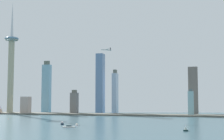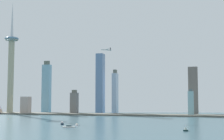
# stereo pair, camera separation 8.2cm
# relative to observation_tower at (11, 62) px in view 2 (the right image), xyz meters

# --- Properties ---
(waterfront_pier) EXTENTS (836.99, 72.46, 3.49)m
(waterfront_pier) POSITION_rel_observation_tower_xyz_m (267.46, -4.24, -142.12)
(waterfront_pier) COLOR #636156
(waterfront_pier) RESTS_ON ground
(observation_tower) EXTENTS (38.98, 38.98, 318.65)m
(observation_tower) POSITION_rel_observation_tower_xyz_m (0.00, 0.00, 0.00)
(observation_tower) COLOR #A6A488
(observation_tower) RESTS_ON ground
(skyscraper_0) EXTENTS (23.41, 18.88, 46.85)m
(skyscraper_0) POSITION_rel_observation_tower_xyz_m (57.12, -13.23, -120.44)
(skyscraper_0) COLOR #B6A399
(skyscraper_0) RESTS_ON ground
(skyscraper_1) EXTENTS (13.48, 16.36, 63.89)m
(skyscraper_1) POSITION_rel_observation_tower_xyz_m (489.99, 3.82, -113.46)
(skyscraper_1) COLOR #87B6BF
(skyscraper_1) RESTS_ON ground
(skyscraper_3) EXTENTS (24.28, 15.16, 152.06)m
(skyscraper_3) POSITION_rel_observation_tower_xyz_m (77.49, 65.84, -71.34)
(skyscraper_3) COLOR #75AAC3
(skyscraper_3) RESTS_ON ground
(skyscraper_4) EXTENTS (20.28, 25.28, 168.74)m
(skyscraper_4) POSITION_rel_observation_tower_xyz_m (238.81, 77.24, -59.50)
(skyscraper_4) COLOR #5C7FAB
(skyscraper_4) RESTS_ON ground
(skyscraper_5) EXTENTS (24.38, 24.92, 125.32)m
(skyscraper_5) POSITION_rel_observation_tower_xyz_m (493.28, 88.78, -81.21)
(skyscraper_5) COLOR #6A635D
(skyscraper_5) RESTS_ON ground
(skyscraper_6) EXTENTS (17.35, 20.96, 65.08)m
(skyscraper_6) POSITION_rel_observation_tower_xyz_m (182.49, 23.10, -113.66)
(skyscraper_6) COLOR slate
(skyscraper_6) RESTS_ON ground
(skyscraper_7) EXTENTS (12.61, 27.24, 124.02)m
(skyscraper_7) POSITION_rel_observation_tower_xyz_m (276.82, 97.05, -85.17)
(skyscraper_7) COLOR #A0B8D4
(skyscraper_7) RESTS_ON ground
(boat_0) EXTENTS (11.59, 17.53, 9.34)m
(boat_0) POSITION_rel_observation_tower_xyz_m (302.91, -322.76, -142.31)
(boat_0) COLOR #102337
(boat_0) RESTS_ON ground
(boat_1) EXTENTS (7.32, 10.21, 3.46)m
(boat_1) POSITION_rel_observation_tower_xyz_m (335.30, -341.21, -142.56)
(boat_1) COLOR white
(boat_1) RESTS_ON ground
(boat_2) EXTENTS (18.40, 12.31, 3.52)m
(boat_2) POSITION_rel_observation_tower_xyz_m (336.61, -374.74, -142.54)
(boat_2) COLOR white
(boat_2) RESTS_ON ground
(boat_3) EXTENTS (6.40, 3.12, 8.55)m
(boat_3) POSITION_rel_observation_tower_xyz_m (498.07, -383.82, -142.17)
(boat_3) COLOR #0E2A2A
(boat_3) RESTS_ON ground
(channel_buoy_0) EXTENTS (1.21, 1.21, 1.94)m
(channel_buoy_0) POSITION_rel_observation_tower_xyz_m (142.27, -225.25, -142.89)
(channel_buoy_0) COLOR #E54C19
(channel_buoy_0) RESTS_ON ground
(channel_buoy_1) EXTENTS (1.53, 1.53, 2.99)m
(channel_buoy_1) POSITION_rel_observation_tower_xyz_m (328.83, -362.41, -142.37)
(channel_buoy_1) COLOR green
(channel_buoy_1) RESTS_ON ground
(airplane) EXTENTS (20.78, 20.09, 7.44)m
(airplane) POSITION_rel_observation_tower_xyz_m (308.21, -95.63, 8.61)
(airplane) COLOR silver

